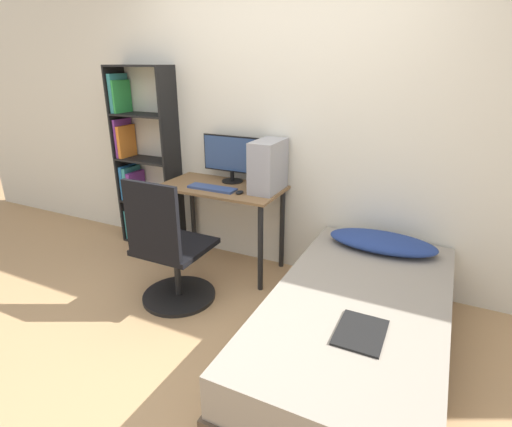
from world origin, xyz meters
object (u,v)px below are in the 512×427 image
object	(u,v)px
bed	(356,329)
office_chair	(171,258)
bookshelf	(139,165)
pc_tower	(268,166)
monitor	(232,157)
keyboard	(212,188)

from	to	relation	value
bed	office_chair	bearing A→B (deg)	179.07
bookshelf	pc_tower	size ratio (longest dim) A/B	4.18
office_chair	monitor	world-z (taller)	monitor
office_chair	monitor	bearing A→B (deg)	85.65
bed	pc_tower	distance (m)	1.44
bookshelf	office_chair	bearing A→B (deg)	-40.39
bookshelf	monitor	world-z (taller)	bookshelf
bookshelf	monitor	xyz separation A→B (m)	(1.04, 0.03, 0.18)
office_chair	monitor	distance (m)	1.05
pc_tower	bed	bearing A→B (deg)	-38.97
monitor	pc_tower	distance (m)	0.41
office_chair	bed	size ratio (longest dim) A/B	0.52
keyboard	pc_tower	size ratio (longest dim) A/B	1.01
bed	pc_tower	world-z (taller)	pc_tower
office_chair	pc_tower	world-z (taller)	pc_tower
monitor	bed	bearing A→B (deg)	-32.96
bed	monitor	size ratio (longest dim) A/B	3.49
bookshelf	monitor	size ratio (longest dim) A/B	3.09
bed	pc_tower	xyz separation A→B (m)	(-0.96, 0.78, 0.75)
pc_tower	office_chair	bearing A→B (deg)	-121.33
bed	keyboard	world-z (taller)	keyboard
bookshelf	monitor	bearing A→B (deg)	1.50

